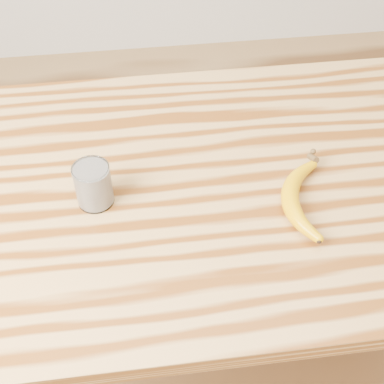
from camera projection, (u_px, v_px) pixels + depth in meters
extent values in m
plane|color=#9C7647|center=(216.00, 367.00, 1.79)|extent=(4.00, 4.00, 0.00)
cube|color=#A87C43|center=(230.00, 184.00, 1.15)|extent=(1.20, 0.80, 0.04)
cylinder|color=brown|center=(32.00, 223.00, 1.66)|extent=(0.06, 0.06, 0.86)
cylinder|color=brown|center=(366.00, 191.00, 1.75)|extent=(0.06, 0.06, 0.86)
cylinder|color=white|center=(93.00, 185.00, 1.06)|extent=(0.07, 0.07, 0.09)
torus|color=white|center=(90.00, 168.00, 1.02)|extent=(0.07, 0.07, 0.00)
cylinder|color=silver|center=(93.00, 185.00, 1.06)|extent=(0.07, 0.07, 0.08)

